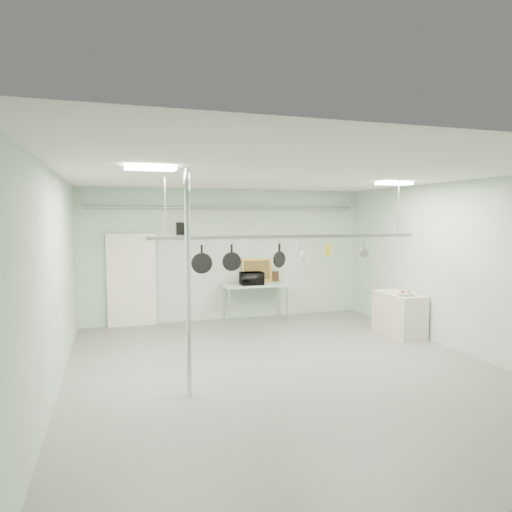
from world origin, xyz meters
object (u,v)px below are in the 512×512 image
object	(u,v)px
coffee_canister	(260,280)
pot_rack	(291,235)
skillet_left	(202,259)
fruit_bowl	(405,294)
skillet_mid	(232,257)
chrome_pole	(188,284)
side_cabinet	(399,314)
skillet_right	(279,255)
prep_table	(255,287)
microwave	(252,278)

from	to	relation	value
coffee_canister	pot_rack	bearing A→B (deg)	-98.63
coffee_canister	skillet_left	bearing A→B (deg)	-122.62
coffee_canister	fruit_bowl	size ratio (longest dim) A/B	0.65
pot_rack	skillet_mid	size ratio (longest dim) A/B	11.12
chrome_pole	fruit_bowl	world-z (taller)	chrome_pole
side_cabinet	pot_rack	xyz separation A→B (m)	(-2.95, -1.10, 1.78)
skillet_left	skillet_right	size ratio (longest dim) A/B	1.14
skillet_mid	skillet_right	xyz separation A→B (m)	(0.83, 0.00, 0.02)
skillet_mid	prep_table	bearing A→B (deg)	75.49
prep_table	skillet_left	bearing A→B (deg)	-120.38
side_cabinet	skillet_left	size ratio (longest dim) A/B	2.67
coffee_canister	skillet_mid	size ratio (longest dim) A/B	0.52
skillet_right	side_cabinet	bearing A→B (deg)	-7.59
coffee_canister	skillet_mid	bearing A→B (deg)	-115.78
skillet_left	skillet_right	bearing A→B (deg)	7.06
skillet_left	side_cabinet	bearing A→B (deg)	20.84
prep_table	skillet_right	world-z (taller)	skillet_right
chrome_pole	microwave	distance (m)	4.66
pot_rack	microwave	xyz separation A→B (m)	(0.27, 3.19, -1.17)
chrome_pole	skillet_right	distance (m)	1.94
side_cabinet	chrome_pole	bearing A→B (deg)	-157.59
prep_table	chrome_pole	bearing A→B (deg)	-118.71
chrome_pole	side_cabinet	xyz separation A→B (m)	(4.85, 2.00, -1.15)
chrome_pole	pot_rack	size ratio (longest dim) A/B	0.67
pot_rack	skillet_right	size ratio (longest dim) A/B	12.17
coffee_canister	skillet_right	world-z (taller)	skillet_right
coffee_canister	skillet_right	bearing A→B (deg)	-102.34
side_cabinet	microwave	bearing A→B (deg)	142.02
chrome_pole	side_cabinet	distance (m)	5.37
prep_table	fruit_bowl	distance (m)	3.52
coffee_canister	skillet_mid	world-z (taller)	skillet_mid
fruit_bowl	chrome_pole	bearing A→B (deg)	-160.43
prep_table	coffee_canister	bearing A→B (deg)	-63.59
prep_table	side_cabinet	size ratio (longest dim) A/B	1.33
microwave	pot_rack	bearing A→B (deg)	88.34
pot_rack	coffee_canister	size ratio (longest dim) A/B	21.51
prep_table	fruit_bowl	world-z (taller)	fruit_bowl
chrome_pole	coffee_canister	bearing A→B (deg)	59.55
chrome_pole	side_cabinet	world-z (taller)	chrome_pole
chrome_pole	skillet_mid	bearing A→B (deg)	46.35
side_cabinet	skillet_right	world-z (taller)	skillet_right
chrome_pole	microwave	xyz separation A→B (m)	(2.17, 4.09, -0.54)
skillet_right	coffee_canister	bearing A→B (deg)	50.88
microwave	skillet_left	xyz separation A→B (m)	(-1.81, -3.19, 0.80)
chrome_pole	fruit_bowl	size ratio (longest dim) A/B	9.35
side_cabinet	prep_table	bearing A→B (deg)	139.21
microwave	skillet_left	bearing A→B (deg)	63.69
prep_table	microwave	size ratio (longest dim) A/B	2.93
pot_rack	microwave	world-z (taller)	pot_rack
prep_table	side_cabinet	xyz separation A→B (m)	(2.55, -2.20, -0.38)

